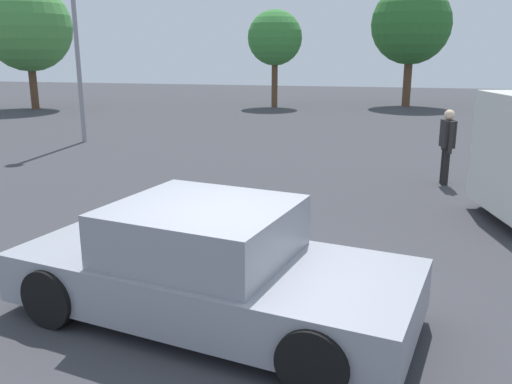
# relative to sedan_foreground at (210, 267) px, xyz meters

# --- Properties ---
(ground_plane) EXTENTS (80.00, 80.00, 0.00)m
(ground_plane) POSITION_rel_sedan_foreground_xyz_m (0.26, 0.03, -0.58)
(ground_plane) COLOR #38383D
(sedan_foreground) EXTENTS (4.56, 2.62, 1.26)m
(sedan_foreground) POSITION_rel_sedan_foreground_xyz_m (0.00, 0.00, 0.00)
(sedan_foreground) COLOR gray
(sedan_foreground) RESTS_ON ground_plane
(dog) EXTENTS (0.35, 0.62, 0.44)m
(dog) POSITION_rel_sedan_foreground_xyz_m (-1.74, 2.89, -0.31)
(dog) COLOR white
(dog) RESTS_ON ground_plane
(pedestrian) EXTENTS (0.31, 0.56, 1.62)m
(pedestrian) POSITION_rel_sedan_foreground_xyz_m (3.04, 6.96, 0.38)
(pedestrian) COLOR black
(pedestrian) RESTS_ON ground_plane
(tree_back_left) EXTENTS (4.03, 4.03, 6.16)m
(tree_back_left) POSITION_rel_sedan_foreground_xyz_m (2.69, 24.51, 3.55)
(tree_back_left) COLOR brown
(tree_back_left) RESTS_ON ground_plane
(tree_back_center) EXTENTS (4.22, 4.22, 6.06)m
(tree_back_center) POSITION_rel_sedan_foreground_xyz_m (-15.43, 18.68, 3.35)
(tree_back_center) COLOR brown
(tree_back_center) RESTS_ON ground_plane
(tree_back_right) EXTENTS (2.76, 2.76, 4.86)m
(tree_back_right) POSITION_rel_sedan_foreground_xyz_m (-3.97, 22.53, 2.87)
(tree_back_right) COLOR brown
(tree_back_right) RESTS_ON ground_plane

